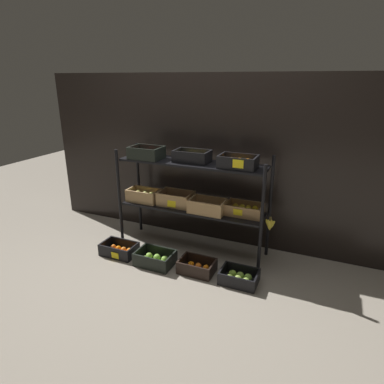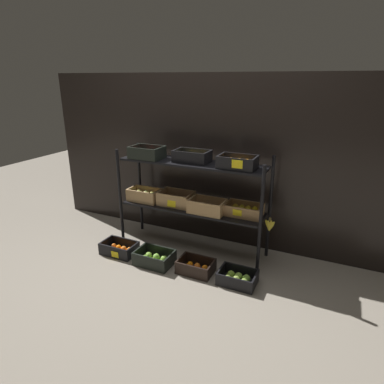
# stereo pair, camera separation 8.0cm
# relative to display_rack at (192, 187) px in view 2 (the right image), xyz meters

# --- Properties ---
(ground_plane) EXTENTS (10.00, 10.00, 0.00)m
(ground_plane) POSITION_rel_display_rack_xyz_m (-0.01, 0.01, -0.70)
(ground_plane) COLOR gray
(storefront_wall) EXTENTS (3.90, 0.12, 1.78)m
(storefront_wall) POSITION_rel_display_rack_xyz_m (-0.01, 0.40, 0.19)
(storefront_wall) COLOR black
(storefront_wall) RESTS_ON ground_plane
(display_rack) EXTENTS (1.62, 0.41, 1.07)m
(display_rack) POSITION_rel_display_rack_xyz_m (0.00, 0.00, 0.00)
(display_rack) COLOR black
(display_rack) RESTS_ON ground_plane
(crate_ground_tangerine) EXTENTS (0.36, 0.23, 0.13)m
(crate_ground_tangerine) POSITION_rel_display_rack_xyz_m (-0.64, -0.40, -0.65)
(crate_ground_tangerine) COLOR black
(crate_ground_tangerine) RESTS_ON ground_plane
(crate_ground_apple_green) EXTENTS (0.37, 0.25, 0.13)m
(crate_ground_apple_green) POSITION_rel_display_rack_xyz_m (-0.21, -0.42, -0.65)
(crate_ground_apple_green) COLOR black
(crate_ground_apple_green) RESTS_ON ground_plane
(crate_ground_center_tangerine) EXTENTS (0.33, 0.23, 0.12)m
(crate_ground_center_tangerine) POSITION_rel_display_rack_xyz_m (0.22, -0.38, -0.65)
(crate_ground_center_tangerine) COLOR black
(crate_ground_center_tangerine) RESTS_ON ground_plane
(crate_ground_right_apple_green) EXTENTS (0.33, 0.24, 0.12)m
(crate_ground_right_apple_green) POSITION_rel_display_rack_xyz_m (0.62, -0.39, -0.65)
(crate_ground_right_apple_green) COLOR black
(crate_ground_right_apple_green) RESTS_ON ground_plane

